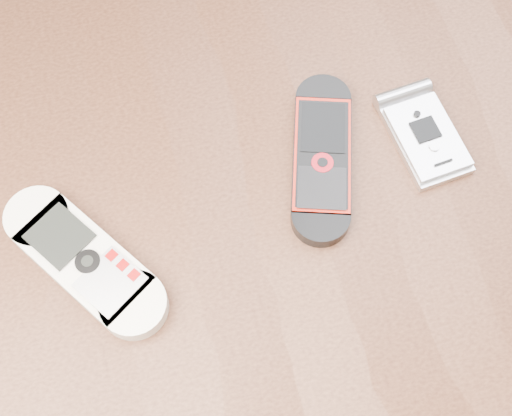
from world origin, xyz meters
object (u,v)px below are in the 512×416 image
object	(u,v)px
table	(251,259)
nokia_white	(85,260)
motorola_razr	(425,136)
nokia_black_red	(322,157)

from	to	relation	value
table	nokia_white	xyz separation A→B (m)	(-0.13, -0.01, 0.11)
table	motorola_razr	xyz separation A→B (m)	(0.16, 0.03, 0.11)
nokia_black_red	motorola_razr	world-z (taller)	same
motorola_razr	table	bearing A→B (deg)	-175.70
table	nokia_black_red	bearing A→B (deg)	25.20
nokia_white	nokia_black_red	bearing A→B (deg)	-22.98
table	motorola_razr	bearing A→B (deg)	10.91
table	nokia_black_red	xyz separation A→B (m)	(0.07, 0.03, 0.11)
table	motorola_razr	size ratio (longest dim) A/B	12.43
table	motorola_razr	world-z (taller)	motorola_razr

